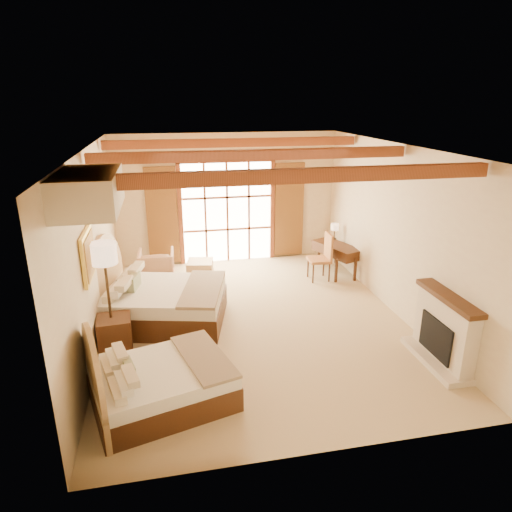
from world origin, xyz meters
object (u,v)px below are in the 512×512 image
object	(u,v)px
bed_near	(152,381)
desk	(336,258)
bed_far	(154,300)
nightstand	(115,335)
armchair	(156,266)

from	to	relation	value
bed_near	desk	size ratio (longest dim) A/B	1.55
bed_near	bed_far	bearing A→B (deg)	74.06
nightstand	armchair	xyz separation A→B (m)	(0.66, 3.03, 0.05)
nightstand	armchair	bearing A→B (deg)	73.64
armchair	nightstand	bearing A→B (deg)	79.85
bed_near	armchair	world-z (taller)	bed_near
bed_near	desk	world-z (taller)	bed_near
desk	bed_near	bearing A→B (deg)	-155.50
bed_far	desk	xyz separation A→B (m)	(4.25, 1.76, -0.07)
bed_far	nightstand	distance (m)	1.16
nightstand	armchair	distance (m)	3.10
armchair	desk	world-z (taller)	armchair
armchair	desk	distance (m)	4.22
bed_near	armchair	distance (m)	4.52
desk	bed_far	bearing A→B (deg)	-177.71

